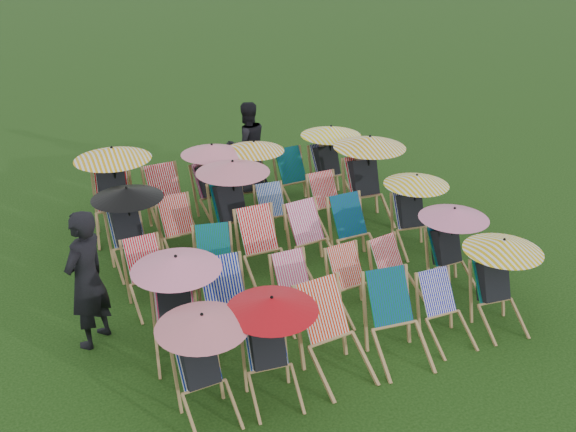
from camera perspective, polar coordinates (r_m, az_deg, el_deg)
name	(u,v)px	position (r m, az deg, el deg)	size (l,w,h in m)	color
ground	(289,276)	(9.45, 0.12, -5.36)	(100.00, 100.00, 0.00)	black
deckchair_0	(204,365)	(6.83, -7.45, -12.96)	(0.98, 1.04, 1.16)	#A7804E
deckchair_1	(271,347)	(7.00, -1.50, -11.54)	(1.00, 1.05, 1.18)	#A7804E
deckchair_2	(335,335)	(7.39, 4.24, -10.53)	(0.75, 0.99, 1.01)	#A7804E
deckchair_3	(398,322)	(7.72, 9.78, -9.24)	(0.73, 0.95, 0.97)	#A7804E
deckchair_4	(447,312)	(8.17, 13.91, -8.25)	(0.54, 0.76, 0.82)	#A7804E
deckchair_5	(500,282)	(8.54, 18.31, -5.61)	(0.99, 1.04, 1.17)	#A7804E
deckchair_6	(177,305)	(7.69, -9.88, -7.82)	(1.06, 1.13, 1.26)	#A7804E
deckchair_7	(229,306)	(7.92, -5.28, -7.99)	(0.68, 0.92, 0.97)	#A7804E
deckchair_8	(299,292)	(8.30, 0.99, -6.73)	(0.58, 0.79, 0.83)	#A7804E
deckchair_9	(355,284)	(8.51, 5.97, -6.02)	(0.62, 0.82, 0.84)	#A7804E
deckchair_10	(398,273)	(8.83, 9.76, -5.05)	(0.68, 0.84, 0.82)	#A7804E
deckchair_11	(452,247)	(9.25, 14.40, -2.65)	(0.97, 1.02, 1.15)	#A7804E
deckchair_12	(150,277)	(8.78, -12.18, -5.31)	(0.63, 0.84, 0.87)	#A7804E
deckchair_13	(216,265)	(8.88, -6.40, -4.37)	(0.74, 0.92, 0.90)	#A7804E
deckchair_14	(265,248)	(9.17, -2.07, -2.90)	(0.67, 0.92, 0.98)	#A7804E
deckchair_15	(314,239)	(9.49, 2.34, -2.05)	(0.73, 0.93, 0.93)	#A7804E
deckchair_16	(356,233)	(9.69, 6.10, -1.50)	(0.66, 0.90, 0.95)	#A7804E
deckchair_17	(414,211)	(10.16, 11.16, 0.42)	(1.01, 1.07, 1.20)	#A7804E
deckchair_18	(130,227)	(9.68, -13.91, -0.98)	(1.05, 1.11, 1.24)	#A7804E
deckchair_19	(182,231)	(9.87, -9.41, -1.35)	(0.66, 0.88, 0.90)	#A7804E
deckchair_20	(234,203)	(10.07, -4.84, 1.18)	(1.16, 1.21, 1.37)	#A7804E
deckchair_21	(275,214)	(10.40, -1.15, 0.19)	(0.57, 0.78, 0.82)	#A7804E
deckchair_22	(331,204)	(10.72, 3.82, 1.10)	(0.62, 0.84, 0.88)	#A7804E
deckchair_23	(368,177)	(10.99, 7.15, 3.44)	(1.22, 1.28, 1.45)	#A7804E
deckchair_24	(114,191)	(10.74, -15.24, 2.19)	(1.23, 1.30, 1.46)	#A7804E
deckchair_25	(169,200)	(10.87, -10.52, 1.40)	(0.73, 0.97, 1.00)	#A7804E
deckchair_26	(214,180)	(11.14, -6.60, 3.23)	(1.07, 1.16, 1.27)	#A7804E
deckchair_27	(254,176)	(11.27, -3.05, 3.60)	(1.06, 1.11, 1.25)	#A7804E
deckchair_28	(298,179)	(11.60, 0.85, 3.29)	(0.70, 0.93, 0.96)	#A7804E
deckchair_29	(331,160)	(11.90, 3.84, 4.95)	(1.11, 1.17, 1.32)	#A7804E
person_left	(87,280)	(8.01, -17.47, -5.41)	(0.65, 0.42, 1.77)	black
person_rear	(247,145)	(12.30, -3.65, 6.33)	(0.81, 0.63, 1.67)	black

